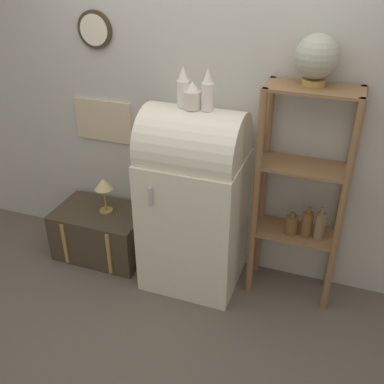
# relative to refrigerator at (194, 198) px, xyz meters

# --- Properties ---
(ground_plane) EXTENTS (12.00, 12.00, 0.00)m
(ground_plane) POSITION_rel_refrigerator_xyz_m (0.00, -0.25, -0.73)
(ground_plane) COLOR #60564C
(wall_back) EXTENTS (7.00, 0.09, 2.70)m
(wall_back) POSITION_rel_refrigerator_xyz_m (-0.01, 0.33, 0.62)
(wall_back) COLOR #B7B7AD
(wall_back) RESTS_ON ground_plane
(refrigerator) EXTENTS (0.71, 0.63, 1.42)m
(refrigerator) POSITION_rel_refrigerator_xyz_m (0.00, 0.00, 0.00)
(refrigerator) COLOR silver
(refrigerator) RESTS_ON ground_plane
(suitcase_trunk) EXTENTS (0.75, 0.49, 0.42)m
(suitcase_trunk) POSITION_rel_refrigerator_xyz_m (-0.84, 0.02, -0.52)
(suitcase_trunk) COLOR #423828
(suitcase_trunk) RESTS_ON ground_plane
(shelf_unit) EXTENTS (0.62, 0.32, 1.61)m
(shelf_unit) POSITION_rel_refrigerator_xyz_m (0.75, 0.12, 0.14)
(shelf_unit) COLOR olive
(shelf_unit) RESTS_ON ground_plane
(globe) EXTENTS (0.27, 0.27, 0.31)m
(globe) POSITION_rel_refrigerator_xyz_m (0.73, 0.15, 1.04)
(globe) COLOR #AD8942
(globe) RESTS_ON shelf_unit
(vase_left) EXTENTS (0.08, 0.08, 0.27)m
(vase_left) POSITION_rel_refrigerator_xyz_m (-0.08, 0.00, 0.82)
(vase_left) COLOR white
(vase_left) RESTS_ON refrigerator
(vase_center) EXTENTS (0.11, 0.11, 0.18)m
(vase_center) POSITION_rel_refrigerator_xyz_m (-0.01, -0.01, 0.77)
(vase_center) COLOR silver
(vase_center) RESTS_ON refrigerator
(vase_right) EXTENTS (0.08, 0.08, 0.28)m
(vase_right) POSITION_rel_refrigerator_xyz_m (0.09, -0.01, 0.82)
(vase_right) COLOR white
(vase_right) RESTS_ON refrigerator
(desk_lamp) EXTENTS (0.15, 0.15, 0.30)m
(desk_lamp) POSITION_rel_refrigerator_xyz_m (-0.79, 0.04, -0.08)
(desk_lamp) COLOR #AD8942
(desk_lamp) RESTS_ON suitcase_trunk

